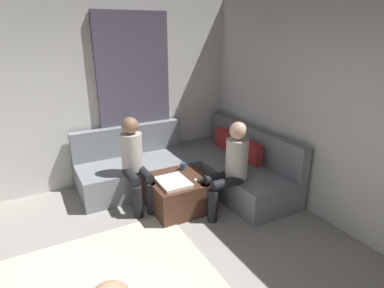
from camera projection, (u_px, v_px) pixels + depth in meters
name	position (u px, v px, depth m)	size (l,w,h in m)	color
wall_left	(40.00, 100.00, 4.30)	(0.12, 6.00, 2.70)	silver
curtain_panel	(135.00, 99.00, 4.83)	(0.06, 1.10, 2.50)	#595166
sectional_couch	(192.00, 168.00, 4.79)	(2.10, 2.55, 0.87)	gray
ottoman	(179.00, 193.00, 4.21)	(0.76, 0.76, 0.42)	#4C2D1E
folded_blanket	(173.00, 182.00, 4.00)	(0.44, 0.36, 0.04)	white
coffee_mug	(183.00, 166.00, 4.39)	(0.08, 0.08, 0.10)	#334C72
game_remote	(200.00, 179.00, 4.08)	(0.05, 0.15, 0.02)	white
person_on_couch_back	(230.00, 165.00, 3.95)	(0.30, 0.60, 1.20)	black
person_on_couch_side	(135.00, 160.00, 4.12)	(0.60, 0.30, 1.20)	black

